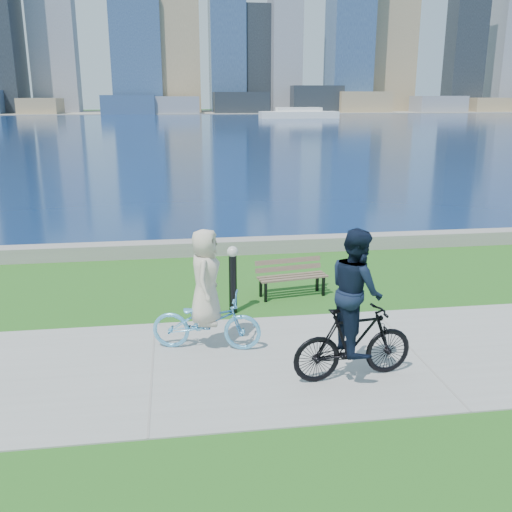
{
  "coord_description": "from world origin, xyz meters",
  "views": [
    {
      "loc": [
        -3.6,
        -7.64,
        3.85
      ],
      "look_at": [
        -2.18,
        1.99,
        1.1
      ],
      "focal_mm": 40.0,
      "sensor_mm": 36.0,
      "label": 1
    }
  ],
  "objects": [
    {
      "name": "ground",
      "position": [
        0.0,
        0.0,
        0.0
      ],
      "size": [
        320.0,
        320.0,
        0.0
      ],
      "primitive_type": "plane",
      "color": "#1F5716",
      "rests_on": "ground"
    },
    {
      "name": "concrete_path",
      "position": [
        0.0,
        0.0,
        0.01
      ],
      "size": [
        80.0,
        3.5,
        0.02
      ],
      "primitive_type": "cube",
      "color": "gray",
      "rests_on": "ground"
    },
    {
      "name": "seawall",
      "position": [
        0.0,
        6.2,
        0.17
      ],
      "size": [
        90.0,
        0.5,
        0.35
      ],
      "primitive_type": "cube",
      "color": "gray",
      "rests_on": "ground"
    },
    {
      "name": "bay_water",
      "position": [
        0.0,
        72.0,
        0.0
      ],
      "size": [
        320.0,
        131.0,
        0.01
      ],
      "primitive_type": "cube",
      "color": "#0B2048",
      "rests_on": "ground"
    },
    {
      "name": "far_shore",
      "position": [
        0.0,
        130.0,
        0.06
      ],
      "size": [
        320.0,
        30.0,
        0.12
      ],
      "primitive_type": "cube",
      "color": "gray",
      "rests_on": "ground"
    },
    {
      "name": "city_skyline",
      "position": [
        -2.24,
        130.03,
        23.47
      ],
      "size": [
        175.02,
        23.11,
        76.0
      ],
      "color": "slate",
      "rests_on": "ground"
    },
    {
      "name": "ferry_far",
      "position": [
        18.37,
        91.34,
        0.76
      ],
      "size": [
        13.42,
        3.84,
        1.82
      ],
      "color": "white",
      "rests_on": "ground"
    },
    {
      "name": "park_bench",
      "position": [
        -1.35,
        2.91,
        0.44
      ],
      "size": [
        1.44,
        0.68,
        0.71
      ],
      "rotation": [
        0.0,
        0.0,
        0.15
      ],
      "color": "black",
      "rests_on": "ground"
    },
    {
      "name": "bollard_lamp",
      "position": [
        -2.59,
        2.12,
        0.72
      ],
      "size": [
        0.2,
        0.2,
        1.26
      ],
      "color": "black",
      "rests_on": "ground"
    },
    {
      "name": "cyclist_woman",
      "position": [
        -3.16,
        0.62,
        0.73
      ],
      "size": [
        0.95,
        1.79,
        1.92
      ],
      "rotation": [
        0.0,
        0.0,
        1.35
      ],
      "color": "#62BBEF",
      "rests_on": "ground"
    },
    {
      "name": "cyclist_man",
      "position": [
        -1.21,
        -0.65,
        0.93
      ],
      "size": [
        0.73,
        1.79,
        2.15
      ],
      "rotation": [
        0.0,
        0.0,
        1.68
      ],
      "color": "black",
      "rests_on": "ground"
    }
  ]
}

